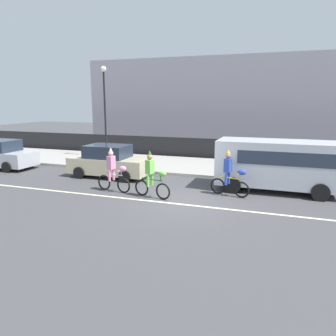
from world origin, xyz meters
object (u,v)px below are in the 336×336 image
parked_car_beige (109,162)px  street_lamp_post (105,99)px  parade_cyclist_cobalt (230,176)px  parked_van_silver (279,162)px  parade_cyclist_lime (152,177)px  parked_car_silver (0,155)px  parade_cyclist_pink (114,172)px

parked_car_beige → street_lamp_post: size_ratio=0.70×
parade_cyclist_cobalt → parked_van_silver: size_ratio=0.38×
parade_cyclist_lime → parked_car_beige: bearing=141.7°
parade_cyclist_lime → parked_car_silver: bearing=166.0°
parade_cyclist_pink → parked_van_silver: parked_van_silver is taller
parade_cyclist_lime → parked_car_beige: (-3.48, 2.74, -0.06)m
parked_van_silver → parked_car_silver: 15.29m
parade_cyclist_cobalt → parade_cyclist_lime: bearing=-155.9°
parade_cyclist_lime → parade_cyclist_cobalt: bearing=24.1°
parked_van_silver → parked_car_silver: parked_van_silver is taller
parade_cyclist_lime → parked_van_silver: bearing=30.0°
parked_car_beige → parade_cyclist_lime: bearing=-38.3°
parade_cyclist_cobalt → street_lamp_post: street_lamp_post is taller
parade_cyclist_lime → parked_van_silver: parked_van_silver is taller
parade_cyclist_cobalt → parked_car_beige: bearing=167.3°
parade_cyclist_cobalt → parked_car_silver: (-13.46, 1.34, -0.06)m
parked_van_silver → parade_cyclist_lime: bearing=-150.0°
parade_cyclist_cobalt → parked_car_silver: parade_cyclist_cobalt is taller
parade_cyclist_cobalt → street_lamp_post: size_ratio=0.33×
parked_car_beige → parked_van_silver: bearing=-0.1°
parked_car_beige → parked_car_silver: (-7.08, -0.11, 0.00)m
parade_cyclist_pink → parked_van_silver: size_ratio=0.38×
parade_cyclist_lime → street_lamp_post: size_ratio=0.33×
parade_cyclist_cobalt → parked_car_silver: size_ratio=0.47×
parked_car_beige → street_lamp_post: (-2.70, 4.43, 3.21)m
parade_cyclist_cobalt → parked_car_beige: size_ratio=0.47×
parade_cyclist_pink → parked_car_beige: bearing=122.8°
parked_van_silver → parked_car_beige: (-8.20, 0.01, -0.50)m
parade_cyclist_pink → parked_van_silver: (6.63, 2.43, 0.44)m
parked_car_beige → street_lamp_post: street_lamp_post is taller
street_lamp_post → parade_cyclist_pink: bearing=-58.1°
parade_cyclist_lime → street_lamp_post: (-6.18, 7.17, 3.15)m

